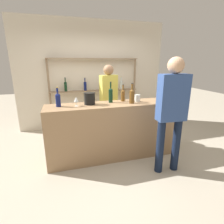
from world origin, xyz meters
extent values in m
plane|color=#B2A893|center=(0.00, 0.00, 0.00)|extent=(16.00, 16.00, 0.00)
cube|color=#997551|center=(0.00, 0.00, 0.52)|extent=(2.35, 0.54, 1.04)
cube|color=beige|center=(0.00, 1.87, 1.40)|extent=(3.95, 0.12, 2.80)
cylinder|color=#897056|center=(-1.15, 1.69, 0.92)|extent=(0.05, 0.05, 1.85)
cylinder|color=#897056|center=(1.15, 1.69, 0.92)|extent=(0.05, 0.05, 1.85)
cube|color=#897056|center=(0.00, 1.69, 1.84)|extent=(2.34, 0.18, 0.02)
cube|color=#897056|center=(0.00, 1.69, 1.02)|extent=(2.34, 0.18, 0.02)
cylinder|color=black|center=(-0.75, 1.69, 1.14)|extent=(0.07, 0.07, 0.22)
cone|color=black|center=(-0.75, 1.69, 1.27)|extent=(0.07, 0.07, 0.03)
cylinder|color=black|center=(-0.75, 1.69, 1.32)|extent=(0.03, 0.03, 0.08)
cylinder|color=black|center=(-0.75, 1.69, 1.37)|extent=(0.03, 0.03, 0.01)
cylinder|color=#0F1956|center=(-0.25, 1.69, 1.13)|extent=(0.07, 0.07, 0.22)
cone|color=#0F1956|center=(-0.25, 1.69, 1.26)|extent=(0.07, 0.07, 0.03)
cylinder|color=#0F1956|center=(-0.25, 1.69, 1.31)|extent=(0.03, 0.03, 0.07)
cylinder|color=black|center=(-0.25, 1.69, 1.35)|extent=(0.03, 0.03, 0.01)
cylinder|color=black|center=(0.25, 1.69, 1.13)|extent=(0.07, 0.07, 0.20)
cone|color=black|center=(0.25, 1.69, 1.24)|extent=(0.07, 0.07, 0.03)
cylinder|color=black|center=(0.25, 1.69, 1.30)|extent=(0.03, 0.03, 0.09)
cylinder|color=#232328|center=(0.25, 1.69, 1.35)|extent=(0.03, 0.03, 0.01)
cylinder|color=silver|center=(0.75, 1.69, 1.13)|extent=(0.07, 0.07, 0.22)
cone|color=silver|center=(0.75, 1.69, 1.26)|extent=(0.07, 0.07, 0.03)
cylinder|color=silver|center=(0.75, 1.69, 1.32)|extent=(0.03, 0.03, 0.08)
cylinder|color=gold|center=(0.75, 1.69, 1.36)|extent=(0.03, 0.03, 0.01)
cylinder|color=#0F1956|center=(-0.92, 0.04, 1.13)|extent=(0.08, 0.08, 0.20)
cone|color=#0F1956|center=(-0.92, 0.04, 1.25)|extent=(0.08, 0.08, 0.04)
cylinder|color=#0F1956|center=(-0.92, 0.04, 1.31)|extent=(0.03, 0.03, 0.08)
cylinder|color=gold|center=(-0.92, 0.04, 1.36)|extent=(0.03, 0.03, 0.01)
cylinder|color=brown|center=(0.26, 0.15, 1.13)|extent=(0.08, 0.08, 0.19)
cone|color=brown|center=(0.26, 0.15, 1.24)|extent=(0.08, 0.08, 0.03)
cylinder|color=brown|center=(0.26, 0.15, 1.30)|extent=(0.03, 0.03, 0.08)
cylinder|color=#232328|center=(0.26, 0.15, 1.35)|extent=(0.03, 0.03, 0.01)
cylinder|color=black|center=(0.01, 0.11, 1.15)|extent=(0.08, 0.08, 0.23)
cone|color=black|center=(0.01, 0.11, 1.29)|extent=(0.08, 0.08, 0.03)
cylinder|color=black|center=(0.01, 0.11, 1.35)|extent=(0.03, 0.03, 0.10)
cylinder|color=#232328|center=(0.01, 0.11, 1.41)|extent=(0.03, 0.03, 0.01)
cylinder|color=brown|center=(0.35, -0.06, 1.15)|extent=(0.09, 0.09, 0.22)
cone|color=brown|center=(0.35, -0.06, 1.28)|extent=(0.09, 0.09, 0.04)
cylinder|color=brown|center=(0.35, -0.06, 1.34)|extent=(0.03, 0.03, 0.09)
cylinder|color=black|center=(0.35, -0.06, 1.39)|extent=(0.04, 0.04, 0.01)
cylinder|color=silver|center=(-0.62, 0.00, 1.04)|extent=(0.06, 0.06, 0.00)
cylinder|color=silver|center=(-0.62, 0.00, 1.08)|extent=(0.01, 0.01, 0.07)
cone|color=silver|center=(-0.62, 0.00, 1.15)|extent=(0.08, 0.08, 0.08)
cylinder|color=black|center=(-0.39, 0.06, 1.14)|extent=(0.19, 0.19, 0.20)
cylinder|color=black|center=(-0.39, 0.06, 1.24)|extent=(0.20, 0.20, 0.01)
cylinder|color=silver|center=(0.49, 0.01, 1.10)|extent=(0.10, 0.10, 0.13)
sphere|color=tan|center=(0.52, 0.04, 1.08)|extent=(0.02, 0.02, 0.02)
sphere|color=tan|center=(0.52, 0.04, 1.09)|extent=(0.02, 0.02, 0.02)
sphere|color=tan|center=(0.50, 0.01, 1.10)|extent=(0.02, 0.02, 0.02)
sphere|color=tan|center=(0.49, 0.05, 1.07)|extent=(0.02, 0.02, 0.02)
sphere|color=tan|center=(0.50, 0.03, 1.09)|extent=(0.02, 0.02, 0.02)
sphere|color=tan|center=(0.47, 0.03, 1.10)|extent=(0.02, 0.02, 0.02)
cylinder|color=brown|center=(0.05, 0.84, 0.41)|extent=(0.11, 0.11, 0.82)
cylinder|color=brown|center=(0.29, 0.90, 0.41)|extent=(0.11, 0.11, 0.82)
cube|color=#D1C64C|center=(0.17, 0.87, 1.15)|extent=(0.42, 0.25, 0.65)
sphere|color=#936B4C|center=(0.17, 0.87, 1.59)|extent=(0.22, 0.22, 0.22)
cylinder|color=#121C33|center=(0.89, -0.71, 0.44)|extent=(0.12, 0.12, 0.89)
cylinder|color=#121C33|center=(0.60, -0.69, 0.44)|extent=(0.12, 0.12, 0.89)
cube|color=navy|center=(0.75, -0.70, 1.24)|extent=(0.46, 0.22, 0.70)
sphere|color=tan|center=(0.75, -0.70, 1.71)|extent=(0.24, 0.24, 0.24)
camera|label=1|loc=(-0.84, -2.92, 1.75)|focal=28.00mm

